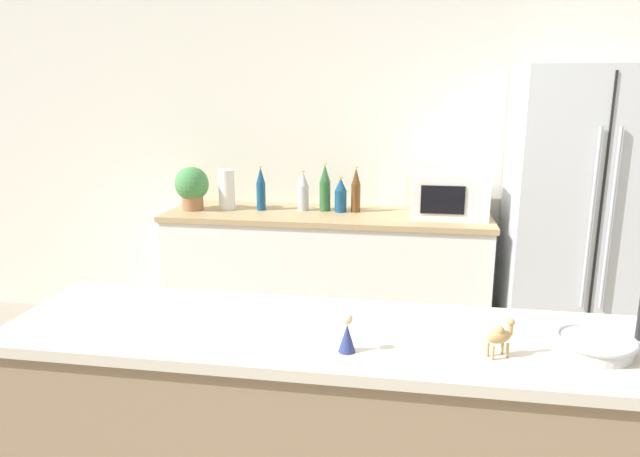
{
  "coord_description": "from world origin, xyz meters",
  "views": [
    {
      "loc": [
        0.1,
        -1.25,
        1.69
      ],
      "look_at": [
        -0.34,
        1.4,
        1.05
      ],
      "focal_mm": 32.0,
      "sensor_mm": 36.0,
      "label": 1
    }
  ],
  "objects_px": {
    "refrigerator": "(581,222)",
    "paper_towel_roll": "(227,190)",
    "camel_figurine": "(500,335)",
    "back_bottle_2": "(261,189)",
    "wise_man_figurine_blue": "(347,336)",
    "back_bottle_0": "(356,190)",
    "back_bottle_1": "(341,195)",
    "back_bottle_3": "(303,191)",
    "potted_plant": "(192,186)",
    "microwave": "(448,195)",
    "fruit_bowl": "(595,344)",
    "back_bottle_4": "(325,188)"
  },
  "relations": [
    {
      "from": "refrigerator",
      "to": "wise_man_figurine_blue",
      "type": "distance_m",
      "value": 2.4
    },
    {
      "from": "back_bottle_3",
      "to": "fruit_bowl",
      "type": "bearing_deg",
      "value": -58.76
    },
    {
      "from": "back_bottle_4",
      "to": "fruit_bowl",
      "type": "relative_size",
      "value": 1.4
    },
    {
      "from": "refrigerator",
      "to": "back_bottle_2",
      "type": "height_order",
      "value": "refrigerator"
    },
    {
      "from": "back_bottle_4",
      "to": "microwave",
      "type": "bearing_deg",
      "value": -3.54
    },
    {
      "from": "camel_figurine",
      "to": "wise_man_figurine_blue",
      "type": "distance_m",
      "value": 0.43
    },
    {
      "from": "back_bottle_0",
      "to": "back_bottle_3",
      "type": "height_order",
      "value": "back_bottle_0"
    },
    {
      "from": "microwave",
      "to": "back_bottle_1",
      "type": "relative_size",
      "value": 2.04
    },
    {
      "from": "refrigerator",
      "to": "wise_man_figurine_blue",
      "type": "relative_size",
      "value": 15.81
    },
    {
      "from": "microwave",
      "to": "back_bottle_3",
      "type": "xyz_separation_m",
      "value": [
        -0.95,
        0.04,
        -0.01
      ]
    },
    {
      "from": "microwave",
      "to": "wise_man_figurine_blue",
      "type": "distance_m",
      "value": 2.19
    },
    {
      "from": "back_bottle_2",
      "to": "fruit_bowl",
      "type": "distance_m",
      "value": 2.57
    },
    {
      "from": "back_bottle_3",
      "to": "wise_man_figurine_blue",
      "type": "height_order",
      "value": "back_bottle_3"
    },
    {
      "from": "fruit_bowl",
      "to": "wise_man_figurine_blue",
      "type": "bearing_deg",
      "value": -171.09
    },
    {
      "from": "back_bottle_3",
      "to": "camel_figurine",
      "type": "relative_size",
      "value": 2.43
    },
    {
      "from": "wise_man_figurine_blue",
      "to": "paper_towel_roll",
      "type": "bearing_deg",
      "value": 116.72
    },
    {
      "from": "back_bottle_3",
      "to": "camel_figurine",
      "type": "xyz_separation_m",
      "value": [
        0.99,
        -2.16,
        -0.02
      ]
    },
    {
      "from": "back_bottle_2",
      "to": "wise_man_figurine_blue",
      "type": "xyz_separation_m",
      "value": [
        0.84,
        -2.16,
        -0.05
      ]
    },
    {
      "from": "paper_towel_roll",
      "to": "back_bottle_3",
      "type": "height_order",
      "value": "same"
    },
    {
      "from": "refrigerator",
      "to": "back_bottle_0",
      "type": "distance_m",
      "value": 1.4
    },
    {
      "from": "back_bottle_2",
      "to": "fruit_bowl",
      "type": "relative_size",
      "value": 1.32
    },
    {
      "from": "fruit_bowl",
      "to": "wise_man_figurine_blue",
      "type": "xyz_separation_m",
      "value": [
        -0.71,
        -0.11,
        0.02
      ]
    },
    {
      "from": "refrigerator",
      "to": "back_bottle_3",
      "type": "bearing_deg",
      "value": 176.19
    },
    {
      "from": "wise_man_figurine_blue",
      "to": "refrigerator",
      "type": "bearing_deg",
      "value": 60.33
    },
    {
      "from": "wise_man_figurine_blue",
      "to": "camel_figurine",
      "type": "bearing_deg",
      "value": 5.24
    },
    {
      "from": "fruit_bowl",
      "to": "refrigerator",
      "type": "bearing_deg",
      "value": 76.28
    },
    {
      "from": "back_bottle_4",
      "to": "potted_plant",
      "type": "bearing_deg",
      "value": -172.53
    },
    {
      "from": "potted_plant",
      "to": "back_bottle_3",
      "type": "height_order",
      "value": "potted_plant"
    },
    {
      "from": "camel_figurine",
      "to": "refrigerator",
      "type": "bearing_deg",
      "value": 69.67
    },
    {
      "from": "fruit_bowl",
      "to": "potted_plant",
      "type": "bearing_deg",
      "value": 135.44
    },
    {
      "from": "refrigerator",
      "to": "paper_towel_roll",
      "type": "bearing_deg",
      "value": 178.46
    },
    {
      "from": "back_bottle_0",
      "to": "back_bottle_3",
      "type": "bearing_deg",
      "value": -179.83
    },
    {
      "from": "back_bottle_0",
      "to": "wise_man_figurine_blue",
      "type": "relative_size",
      "value": 2.61
    },
    {
      "from": "back_bottle_2",
      "to": "wise_man_figurine_blue",
      "type": "relative_size",
      "value": 2.58
    },
    {
      "from": "fruit_bowl",
      "to": "back_bottle_3",
      "type": "bearing_deg",
      "value": 121.24
    },
    {
      "from": "wise_man_figurine_blue",
      "to": "back_bottle_4",
      "type": "bearing_deg",
      "value": 100.63
    },
    {
      "from": "back_bottle_1",
      "to": "camel_figurine",
      "type": "height_order",
      "value": "back_bottle_1"
    },
    {
      "from": "back_bottle_1",
      "to": "back_bottle_4",
      "type": "xyz_separation_m",
      "value": [
        -0.11,
        0.02,
        0.04
      ]
    },
    {
      "from": "potted_plant",
      "to": "back_bottle_0",
      "type": "bearing_deg",
      "value": 5.77
    },
    {
      "from": "back_bottle_1",
      "to": "wise_man_figurine_blue",
      "type": "bearing_deg",
      "value": -82.06
    },
    {
      "from": "back_bottle_1",
      "to": "fruit_bowl",
      "type": "xyz_separation_m",
      "value": [
        1.01,
        -2.08,
        -0.04
      ]
    },
    {
      "from": "back_bottle_2",
      "to": "fruit_bowl",
      "type": "xyz_separation_m",
      "value": [
        1.55,
        -2.05,
        -0.07
      ]
    },
    {
      "from": "microwave",
      "to": "back_bottle_1",
      "type": "xyz_separation_m",
      "value": [
        -0.7,
        0.03,
        -0.03
      ]
    },
    {
      "from": "refrigerator",
      "to": "paper_towel_roll",
      "type": "distance_m",
      "value": 2.27
    },
    {
      "from": "back_bottle_4",
      "to": "wise_man_figurine_blue",
      "type": "distance_m",
      "value": 2.25
    },
    {
      "from": "paper_towel_roll",
      "to": "back_bottle_4",
      "type": "relative_size",
      "value": 0.85
    },
    {
      "from": "microwave",
      "to": "paper_towel_roll",
      "type": "bearing_deg",
      "value": -179.51
    },
    {
      "from": "refrigerator",
      "to": "back_bottle_2",
      "type": "xyz_separation_m",
      "value": [
        -2.03,
        0.08,
        0.14
      ]
    },
    {
      "from": "back_bottle_0",
      "to": "back_bottle_1",
      "type": "xyz_separation_m",
      "value": [
        -0.1,
        -0.01,
        -0.03
      ]
    },
    {
      "from": "back_bottle_0",
      "to": "microwave",
      "type": "bearing_deg",
      "value": -4.22
    }
  ]
}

